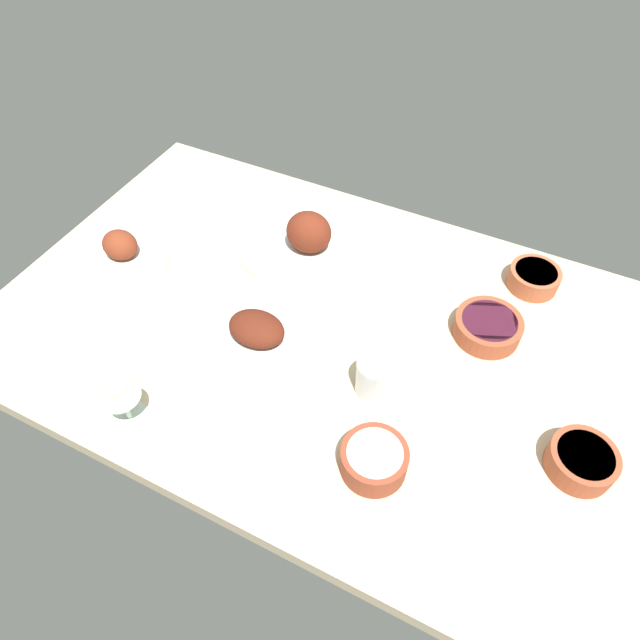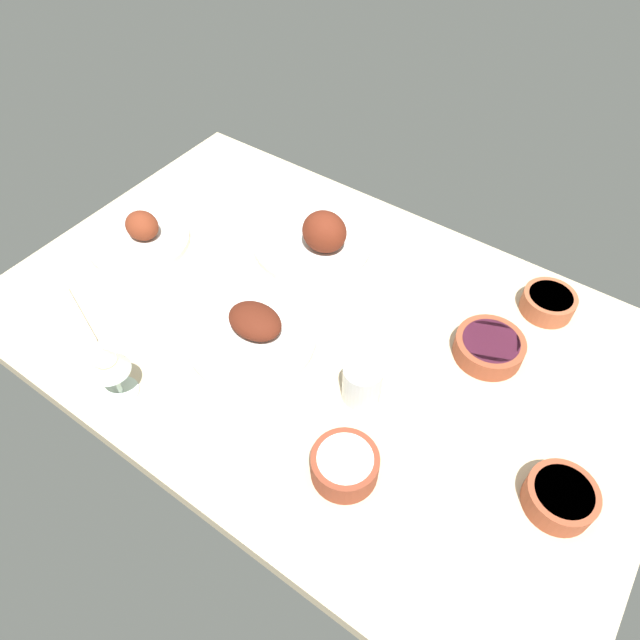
% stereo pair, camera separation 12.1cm
% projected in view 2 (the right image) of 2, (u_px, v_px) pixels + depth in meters
% --- Properties ---
extents(dining_table, '(1.40, 0.90, 0.04)m').
position_uv_depth(dining_table, '(320.00, 332.00, 1.24)').
color(dining_table, '#C6B28E').
rests_on(dining_table, ground).
extents(plate_far_side, '(0.25, 0.25, 0.08)m').
position_uv_depth(plate_far_side, '(140.00, 236.00, 1.38)').
color(plate_far_side, silver).
rests_on(plate_far_side, dining_table).
extents(plate_near_viewer, '(0.27, 0.27, 0.07)m').
position_uv_depth(plate_near_viewer, '(253.00, 332.00, 1.18)').
color(plate_near_viewer, silver).
rests_on(plate_near_viewer, dining_table).
extents(plate_center_main, '(0.29, 0.29, 0.11)m').
position_uv_depth(plate_center_main, '(318.00, 238.00, 1.36)').
color(plate_center_main, silver).
rests_on(plate_center_main, dining_table).
extents(bowl_cream, '(0.12, 0.12, 0.05)m').
position_uv_depth(bowl_cream, '(345.00, 465.00, 0.98)').
color(bowl_cream, brown).
rests_on(bowl_cream, dining_table).
extents(bowl_pasta, '(0.12, 0.12, 0.05)m').
position_uv_depth(bowl_pasta, '(560.00, 497.00, 0.94)').
color(bowl_pasta, brown).
rests_on(bowl_pasta, dining_table).
extents(bowl_onions, '(0.14, 0.14, 0.05)m').
position_uv_depth(bowl_onions, '(489.00, 347.00, 1.15)').
color(bowl_onions, brown).
rests_on(bowl_onions, dining_table).
extents(bowl_potatoes, '(0.11, 0.11, 0.05)m').
position_uv_depth(bowl_potatoes, '(548.00, 302.00, 1.23)').
color(bowl_potatoes, '#A35133').
rests_on(bowl_potatoes, dining_table).
extents(wine_glass, '(0.08, 0.08, 0.14)m').
position_uv_depth(wine_glass, '(107.00, 362.00, 1.04)').
color(wine_glass, silver).
rests_on(wine_glass, dining_table).
extents(water_tumbler, '(0.08, 0.08, 0.09)m').
position_uv_depth(water_tumbler, '(362.00, 383.00, 1.07)').
color(water_tumbler, silver).
rests_on(water_tumbler, dining_table).
extents(folded_napkin, '(0.22, 0.19, 0.01)m').
position_uv_depth(folded_napkin, '(52.00, 327.00, 1.21)').
color(folded_napkin, white).
rests_on(folded_napkin, dining_table).
extents(fork_loose, '(0.15, 0.13, 0.01)m').
position_uv_depth(fork_loose, '(248.00, 168.00, 1.59)').
color(fork_loose, silver).
rests_on(fork_loose, dining_table).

